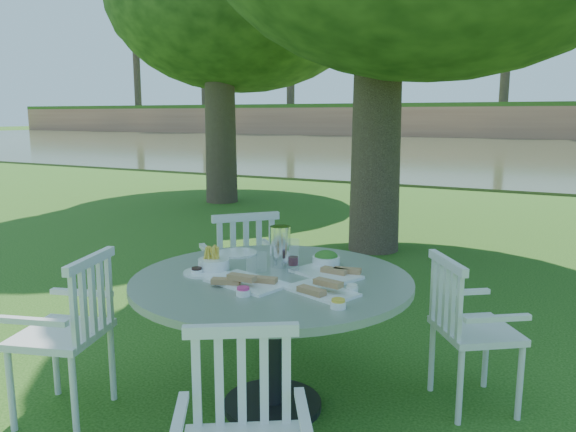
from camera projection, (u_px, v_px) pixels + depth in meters
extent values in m
plane|color=#18410D|center=(277.00, 324.00, 4.49)|extent=(140.00, 140.00, 0.00)
cylinder|color=black|center=(273.00, 404.00, 3.21)|extent=(0.56, 0.56, 0.04)
cylinder|color=black|center=(272.00, 344.00, 3.15)|extent=(0.12, 0.12, 0.69)
cylinder|color=slate|center=(272.00, 281.00, 3.08)|extent=(1.54, 1.54, 0.04)
cylinder|color=silver|center=(520.00, 383.00, 3.05)|extent=(0.03, 0.03, 0.43)
cylinder|color=silver|center=(486.00, 353.00, 3.43)|extent=(0.03, 0.03, 0.43)
cylinder|color=silver|center=(460.00, 387.00, 3.00)|extent=(0.03, 0.03, 0.43)
cylinder|color=silver|center=(432.00, 357.00, 3.38)|extent=(0.03, 0.03, 0.43)
cube|color=silver|center=(476.00, 330.00, 3.17)|extent=(0.58, 0.59, 0.04)
cube|color=silver|center=(446.00, 298.00, 3.11)|extent=(0.29, 0.38, 0.44)
cylinder|color=silver|center=(259.00, 293.00, 4.52)|extent=(0.04, 0.04, 0.48)
cylinder|color=silver|center=(208.00, 298.00, 4.38)|extent=(0.04, 0.04, 0.48)
cylinder|color=silver|center=(274.00, 308.00, 4.17)|extent=(0.04, 0.04, 0.48)
cylinder|color=silver|center=(218.00, 315.00, 4.03)|extent=(0.04, 0.04, 0.48)
cube|color=silver|center=(239.00, 270.00, 4.23)|extent=(0.66, 0.66, 0.04)
cube|color=silver|center=(246.00, 248.00, 3.99)|extent=(0.36, 0.38, 0.49)
cylinder|color=silver|center=(55.00, 358.00, 3.33)|extent=(0.04, 0.04, 0.45)
cylinder|color=silver|center=(11.00, 391.00, 2.94)|extent=(0.04, 0.04, 0.45)
cylinder|color=silver|center=(112.00, 363.00, 3.27)|extent=(0.04, 0.04, 0.45)
cylinder|color=silver|center=(74.00, 397.00, 2.88)|extent=(0.04, 0.04, 0.45)
cube|color=silver|center=(61.00, 334.00, 3.06)|extent=(0.54, 0.57, 0.04)
cube|color=silver|center=(93.00, 299.00, 2.99)|extent=(0.17, 0.45, 0.46)
cube|color=silver|center=(242.00, 380.00, 2.15)|extent=(0.39, 0.26, 0.44)
cube|color=white|center=(247.00, 282.00, 2.95)|extent=(0.47, 0.34, 0.02)
cube|color=white|center=(321.00, 291.00, 2.81)|extent=(0.41, 0.32, 0.01)
cube|color=white|center=(326.00, 274.00, 3.11)|extent=(0.44, 0.34, 0.02)
cylinder|color=white|center=(205.00, 272.00, 3.15)|extent=(0.24, 0.24, 0.01)
cylinder|color=white|center=(237.00, 253.00, 3.59)|extent=(0.26, 0.26, 0.01)
cylinder|color=white|center=(214.00, 265.00, 3.20)|extent=(0.18, 0.18, 0.07)
cylinder|color=white|center=(326.00, 261.00, 3.32)|extent=(0.16, 0.16, 0.05)
cylinder|color=silver|center=(280.00, 246.00, 3.28)|extent=(0.12, 0.12, 0.24)
cylinder|color=white|center=(293.00, 256.00, 3.16)|extent=(0.07, 0.07, 0.19)
cylinder|color=white|center=(262.00, 262.00, 3.19)|extent=(0.06, 0.06, 0.11)
cylinder|color=white|center=(251.00, 266.00, 3.11)|extent=(0.06, 0.06, 0.10)
cylinder|color=white|center=(243.00, 293.00, 2.76)|extent=(0.07, 0.07, 0.03)
cylinder|color=white|center=(338.00, 305.00, 2.58)|extent=(0.07, 0.07, 0.03)
cylinder|color=white|center=(352.00, 289.00, 2.82)|extent=(0.06, 0.06, 0.03)
cylinder|color=white|center=(197.00, 272.00, 3.13)|extent=(0.07, 0.07, 0.03)
cube|color=#373D24|center=(527.00, 153.00, 24.59)|extent=(100.00, 28.00, 0.12)
cube|color=#A3674C|center=(548.00, 123.00, 37.93)|extent=(100.00, 3.00, 2.20)
cube|color=#18410D|center=(554.00, 106.00, 44.27)|extent=(100.00, 18.00, 0.30)
cylinder|color=black|center=(119.00, 44.00, 56.43)|extent=(0.70, 0.70, 13.00)
ellipsoid|color=#193210|center=(118.00, 10.00, 55.85)|extent=(5.60, 5.60, 4.48)
cylinder|color=black|center=(192.00, 38.00, 52.35)|extent=(0.70, 0.70, 13.00)
ellipsoid|color=#193210|center=(191.00, 1.00, 51.77)|extent=(5.60, 5.60, 4.48)
cylinder|color=black|center=(276.00, 32.00, 48.28)|extent=(0.70, 0.70, 13.00)
cylinder|color=black|center=(376.00, 24.00, 44.21)|extent=(0.70, 0.70, 13.00)
cylinder|color=black|center=(497.00, 15.00, 40.14)|extent=(0.70, 0.70, 13.00)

